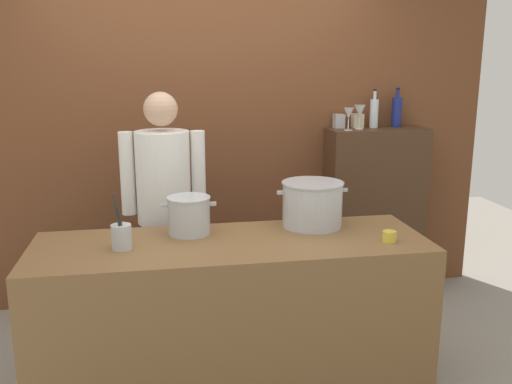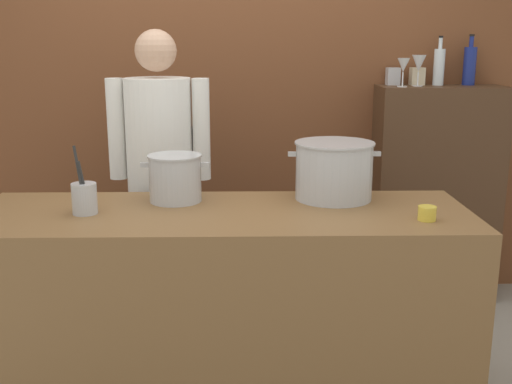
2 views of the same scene
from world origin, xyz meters
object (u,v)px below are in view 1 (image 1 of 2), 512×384
Objects in this scene: stockpot_large at (312,204)px; wine_bottle_cobalt at (397,111)px; stockpot_small at (189,215)px; spice_tin_cream at (357,121)px; utensil_crock at (121,236)px; wine_glass_short at (360,112)px; wine_bottle_clear at (374,113)px; chef at (164,202)px; spice_tin_silver at (339,121)px; wine_glass_wide at (349,114)px; butter_jar at (389,236)px.

wine_bottle_cobalt reaches higher than stockpot_large.
stockpot_small is 1.01× the size of wine_bottle_cobalt.
stockpot_small is 2.89× the size of spice_tin_cream.
stockpot_small is at bearing 29.49° from utensil_crock.
wine_glass_short is (1.70, 1.20, 0.50)m from utensil_crock.
wine_bottle_cobalt is at bearing 47.66° from stockpot_large.
wine_bottle_clear is at bearing -175.75° from wine_bottle_cobalt.
wine_bottle_cobalt is 1.64× the size of wine_glass_short.
chef is at bearing -159.74° from wine_bottle_clear.
stockpot_small is at bearing -177.72° from stockpot_large.
wine_glass_wide is at bearing -83.51° from spice_tin_silver.
spice_tin_cream is 1.01× the size of spice_tin_silver.
stockpot_large is at bearing -123.05° from wine_glass_short.
wine_bottle_clear is (1.62, 0.60, 0.49)m from chef.
butter_jar is (1.40, -0.13, -0.04)m from utensil_crock.
stockpot_small is at bearing 162.55° from butter_jar.
spice_tin_silver is at bearing 64.89° from stockpot_large.
stockpot_small is at bearing -142.79° from wine_glass_wide.
butter_jar is 0.44× the size of wine_glass_wide.
wine_bottle_cobalt reaches higher than utensil_crock.
wine_glass_wide is at bearing -158.34° from chef.
utensil_crock is 0.96× the size of wine_bottle_cobalt.
butter_jar is 0.70× the size of spice_tin_silver.
utensil_crock is 3.96× the size of butter_jar.
butter_jar is (0.33, -0.36, -0.10)m from stockpot_large.
utensil_crock is 1.41m from butter_jar.
spice_tin_silver is (-0.15, 0.00, -0.00)m from spice_tin_cream.
stockpot_large is at bearing 12.12° from utensil_crock.
chef is at bearing -157.32° from spice_tin_cream.
stockpot_small is 1.66× the size of wine_glass_short.
wine_bottle_clear is at bearing -13.08° from spice_tin_cream.
wine_glass_wide is (0.52, 0.91, 0.43)m from stockpot_large.
spice_tin_cream is (-0.31, 0.01, -0.07)m from wine_bottle_cobalt.
wine_glass_wide is (1.60, 1.14, 0.49)m from utensil_crock.
wine_glass_short reaches higher than stockpot_small.
wine_bottle_clear is 0.17m from wine_glass_short.
stockpot_small is at bearing -137.83° from spice_tin_silver.
wine_glass_wide is (1.37, 0.47, 0.49)m from chef.
wine_glass_short is 0.12m from wine_glass_wide.
wine_bottle_clear reaches higher than wine_glass_wide.
spice_tin_silver is at bearing 177.67° from wine_bottle_cobalt.
stockpot_small is at bearing -144.24° from wine_bottle_clear.
butter_jar is (1.17, -0.80, -0.04)m from chef.
spice_tin_cream is at bearing 51.18° from wine_glass_wide.
chef is 9.07× the size of wine_glass_short.
stockpot_small is 0.41m from utensil_crock.
spice_tin_silver is at bearing 96.49° from wine_glass_wide.
spice_tin_silver is at bearing 178.18° from spice_tin_cream.
stockpot_large reaches higher than butter_jar.
spice_tin_silver is (-0.02, 0.16, -0.07)m from wine_glass_wide.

